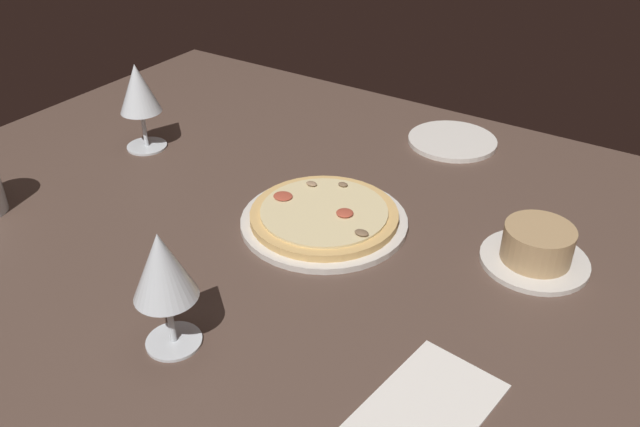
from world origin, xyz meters
TOP-DOWN VIEW (x-y plane):
  - dining_table at (0.00, 0.00)cm, footprint 150.00×110.00cm
  - pizza_main at (-0.79, 3.53)cm, footprint 26.08×26.08cm
  - ramekin_on_saucer at (29.88, 11.53)cm, footprint 15.38×15.38cm
  - wine_glass_far at (-1.81, -28.68)cm, footprint 7.64×7.64cm
  - wine_glass_near at (-43.47, 7.33)cm, footprint 7.60×7.60cm
  - side_plate at (4.48, 40.87)cm, footprint 16.94×16.94cm
  - paper_menu at (28.49, -21.53)cm, footprint 13.46×19.71cm

SIDE VIEW (x-z plane):
  - dining_table at x=0.00cm, z-range 0.00..4.00cm
  - paper_menu at x=28.49cm, z-range 4.00..4.30cm
  - side_plate at x=4.48cm, z-range 4.00..4.90cm
  - pizza_main at x=-0.79cm, z-range 3.58..6.80cm
  - ramekin_on_saucer at x=29.88cm, z-range 3.59..9.51cm
  - wine_glass_far at x=-1.81cm, z-range 7.15..23.29cm
  - wine_glass_near at x=-43.47cm, z-range 7.14..23.56cm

